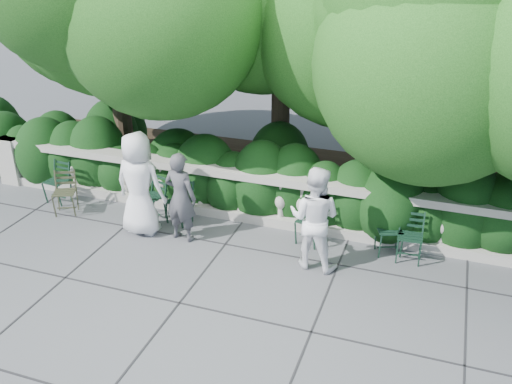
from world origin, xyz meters
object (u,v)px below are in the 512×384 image
(chair_e, at_px, (389,258))
(chair_f, at_px, (407,265))
(chair_a, at_px, (148,221))
(chair_weathered, at_px, (66,217))
(chair_c, at_px, (175,226))
(person_casual_man, at_px, (314,218))
(chair_b, at_px, (55,205))
(person_businessman, at_px, (139,184))
(person_woman_grey, at_px, (181,197))
(chair_d, at_px, (305,247))

(chair_e, xyz_separation_m, chair_f, (0.30, -0.13, 0.00))
(chair_a, bearing_deg, chair_weathered, -146.21)
(chair_c, distance_m, chair_weathered, 2.16)
(chair_e, xyz_separation_m, person_casual_man, (-1.16, -0.64, 0.87))
(chair_f, relative_size, chair_weathered, 1.00)
(chair_b, bearing_deg, chair_e, 7.36)
(chair_c, distance_m, person_casual_man, 2.90)
(chair_c, relative_size, person_businessman, 0.44)
(chair_a, relative_size, chair_b, 1.00)
(person_businessman, xyz_separation_m, person_woman_grey, (0.79, 0.01, -0.13))
(chair_c, height_order, person_woman_grey, person_woman_grey)
(chair_b, height_order, person_woman_grey, person_woman_grey)
(chair_a, distance_m, person_businessman, 1.03)
(chair_weathered, height_order, person_businessman, person_businessman)
(chair_b, bearing_deg, chair_weathered, -28.59)
(chair_a, distance_m, person_casual_man, 3.44)
(chair_d, relative_size, person_businessman, 0.44)
(chair_b, relative_size, person_woman_grey, 0.52)
(chair_d, bearing_deg, person_businessman, -158.05)
(chair_e, relative_size, person_businessman, 0.44)
(chair_e, distance_m, person_woman_grey, 3.68)
(chair_a, height_order, person_casual_man, person_casual_man)
(chair_c, relative_size, chair_d, 1.00)
(chair_d, distance_m, chair_e, 1.43)
(chair_d, bearing_deg, chair_a, -165.69)
(chair_c, bearing_deg, chair_weathered, -156.40)
(chair_f, height_order, person_businessman, person_businessman)
(chair_e, relative_size, chair_f, 1.00)
(person_businessman, bearing_deg, chair_e, -170.53)
(person_businessman, height_order, person_woman_grey, person_businessman)
(person_casual_man, bearing_deg, chair_d, -59.22)
(chair_e, height_order, chair_f, same)
(chair_e, bearing_deg, chair_c, 161.75)
(chair_a, bearing_deg, chair_c, 18.29)
(chair_f, relative_size, person_casual_man, 0.49)
(chair_d, xyz_separation_m, chair_f, (1.72, -0.01, 0.00))
(chair_a, relative_size, chair_d, 1.00)
(chair_a, bearing_deg, chair_f, 20.42)
(chair_a, xyz_separation_m, chair_b, (-2.10, -0.02, 0.00))
(chair_d, relative_size, chair_e, 1.00)
(chair_e, distance_m, person_businessman, 4.47)
(chair_weathered, xyz_separation_m, person_casual_man, (4.85, -0.09, 0.87))
(chair_a, height_order, chair_c, same)
(chair_c, bearing_deg, chair_d, 15.24)
(chair_weathered, bearing_deg, person_woman_grey, -23.90)
(chair_b, bearing_deg, person_businessman, -3.76)
(chair_f, height_order, chair_weathered, same)
(chair_c, bearing_deg, person_woman_grey, -33.17)
(chair_a, relative_size, chair_c, 1.00)
(chair_c, xyz_separation_m, person_businessman, (-0.45, -0.37, 0.94))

